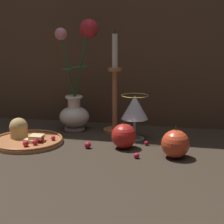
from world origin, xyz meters
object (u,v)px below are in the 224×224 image
vase (76,94)px  wine_glass (135,109)px  apple_beside_vase (124,136)px  plate_with_pastries (25,138)px  candlestick (115,97)px  apple_near_glass (175,144)px

vase → wine_glass: size_ratio=2.66×
wine_glass → apple_beside_vase: 0.12m
apple_beside_vase → vase: bearing=139.4°
plate_with_pastries → candlestick: bearing=37.3°
vase → wine_glass: (0.22, -0.07, -0.03)m
wine_glass → candlestick: (-0.08, 0.07, 0.02)m
vase → apple_beside_vase: vase is taller
plate_with_pastries → apple_beside_vase: (0.31, 0.01, 0.02)m
wine_glass → apple_near_glass: bearing=-48.5°
vase → apple_beside_vase: bearing=-40.6°
candlestick → apple_beside_vase: candlestick is taller
wine_glass → candlestick: candlestick is taller
vase → wine_glass: 0.23m
apple_beside_vase → plate_with_pastries: bearing=-177.4°
plate_with_pastries → apple_near_glass: bearing=-4.6°
vase → apple_near_glass: (0.35, -0.22, -0.09)m
vase → wine_glass: bearing=-17.2°
apple_beside_vase → apple_near_glass: apple_near_glass is taller
wine_glass → candlestick: 0.11m
plate_with_pastries → apple_near_glass: apple_near_glass is taller
vase → apple_beside_vase: (0.20, -0.17, -0.09)m
vase → candlestick: (0.14, -0.00, -0.01)m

